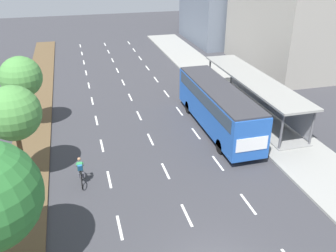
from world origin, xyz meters
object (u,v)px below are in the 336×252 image
at_px(bus, 217,104).
at_px(median_tree_second, 13,113).
at_px(bus_shelter, 255,91).
at_px(median_tree_third, 21,77).
at_px(cyclist, 81,172).

xyz_separation_m(bus, median_tree_second, (-13.53, -3.42, 2.29)).
relative_size(bus_shelter, bus, 1.25).
bearing_deg(bus_shelter, median_tree_third, 174.74).
xyz_separation_m(bus_shelter, median_tree_third, (-18.08, 1.66, 2.21)).
height_order(cyclist, median_tree_third, median_tree_third).
bearing_deg(bus, median_tree_third, 164.22).
xyz_separation_m(median_tree_second, median_tree_third, (-0.27, 7.32, -0.28)).
height_order(median_tree_second, median_tree_third, median_tree_second).
distance_m(bus_shelter, median_tree_second, 18.85).
height_order(bus_shelter, cyclist, bus_shelter).
bearing_deg(cyclist, bus, 24.22).
height_order(bus_shelter, median_tree_second, median_tree_second).
distance_m(bus_shelter, bus, 4.83).
bearing_deg(median_tree_second, cyclist, -21.16).
bearing_deg(median_tree_third, bus_shelter, -5.26).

